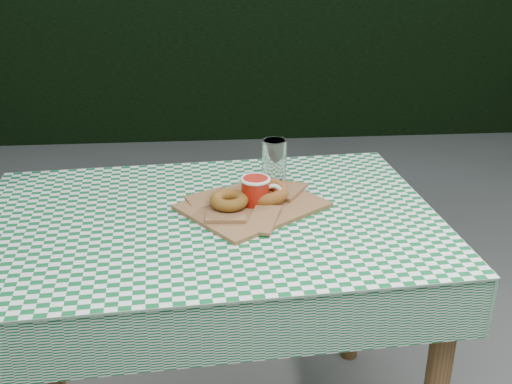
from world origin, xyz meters
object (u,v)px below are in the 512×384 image
at_px(coffee_mug, 255,193).
at_px(drinking_glass, 274,161).
at_px(paper_bag, 253,205).
at_px(table, 214,338).

distance_m(coffee_mug, drinking_glass, 0.18).
height_order(paper_bag, coffee_mug, coffee_mug).
bearing_deg(drinking_glass, coffee_mug, -112.05).
xyz_separation_m(table, paper_bag, (0.11, 0.04, 0.39)).
distance_m(table, paper_bag, 0.41).
height_order(coffee_mug, drinking_glass, drinking_glass).
distance_m(paper_bag, coffee_mug, 0.03).
height_order(table, drinking_glass, drinking_glass).
bearing_deg(coffee_mug, drinking_glass, 74.45).
bearing_deg(coffee_mug, paper_bag, -147.52).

